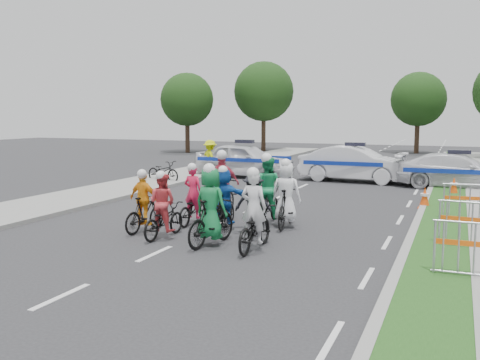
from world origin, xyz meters
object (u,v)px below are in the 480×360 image
at_px(barrier_2, 480,204).
at_px(cone_0, 425,198).
at_px(rider_4, 253,211).
at_px(rider_7, 286,201).
at_px(rider_1, 211,214).
at_px(tree_3, 264,92).
at_px(tree_0, 187,100).
at_px(tree_4, 418,99).
at_px(parked_bike, 163,171).
at_px(police_car_0, 245,160).
at_px(rider_5, 224,202).
at_px(cone_1, 454,187).
at_px(rider_2, 163,213).
at_px(rider_6, 194,204).
at_px(police_car_2, 458,171).
at_px(rider_9, 223,192).
at_px(police_car_1, 355,164).
at_px(rider_0, 254,223).
at_px(rider_8, 267,198).
at_px(marshal_hiviz, 210,158).
at_px(rider_3, 144,208).

distance_m(barrier_2, cone_0, 2.58).
bearing_deg(rider_4, rider_7, -119.31).
distance_m(rider_1, tree_3, 32.61).
height_order(tree_0, tree_4, same).
bearing_deg(rider_7, rider_4, 68.49).
bearing_deg(parked_bike, police_car_0, -25.30).
bearing_deg(rider_7, barrier_2, -156.88).
bearing_deg(cone_0, police_car_0, 145.85).
bearing_deg(rider_5, rider_7, -154.35).
distance_m(rider_1, cone_0, 8.34).
distance_m(police_car_0, cone_1, 9.89).
distance_m(rider_2, rider_6, 1.78).
relative_size(cone_0, tree_3, 0.10).
bearing_deg(police_car_2, rider_6, 150.54).
relative_size(rider_5, rider_9, 0.85).
height_order(police_car_1, tree_0, tree_0).
xyz_separation_m(rider_1, police_car_2, (5.29, 12.65, -0.04)).
bearing_deg(rider_0, police_car_0, -67.16).
relative_size(barrier_2, tree_0, 0.32).
bearing_deg(rider_8, rider_2, 51.94).
relative_size(rider_5, barrier_2, 0.86).
bearing_deg(police_car_1, police_car_0, 97.32).
bearing_deg(rider_2, rider_4, -150.74).
bearing_deg(rider_7, rider_9, -19.82).
height_order(rider_0, police_car_2, rider_0).
xyz_separation_m(rider_0, police_car_0, (-5.45, 13.03, 0.20)).
distance_m(rider_0, tree_0, 31.39).
relative_size(rider_2, tree_4, 0.27).
distance_m(rider_2, police_car_1, 13.22).
bearing_deg(rider_2, rider_0, 177.70).
xyz_separation_m(police_car_0, marshal_hiviz, (-1.63, -0.48, 0.07)).
xyz_separation_m(rider_0, rider_2, (-2.51, 0.26, 0.01)).
relative_size(cone_1, tree_4, 0.11).
bearing_deg(rider_5, marshal_hiviz, -68.20).
bearing_deg(cone_0, rider_1, -121.21).
xyz_separation_m(rider_0, parked_bike, (-8.13, 9.81, -0.14)).
bearing_deg(cone_1, police_car_1, 146.18).
distance_m(rider_2, rider_7, 3.39).
bearing_deg(rider_5, tree_0, -65.64).
bearing_deg(rider_1, rider_9, -61.40).
bearing_deg(rider_3, tree_3, -69.20).
bearing_deg(tree_4, rider_0, -91.92).
distance_m(rider_0, rider_5, 2.29).
bearing_deg(police_car_1, rider_2, 174.38).
bearing_deg(marshal_hiviz, rider_2, 144.53).
height_order(rider_7, parked_bike, rider_7).
height_order(rider_7, police_car_2, rider_7).
xyz_separation_m(rider_9, tree_4, (3.31, 29.63, 3.41)).
bearing_deg(police_car_2, rider_3, 151.12).
relative_size(rider_3, rider_8, 0.83).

